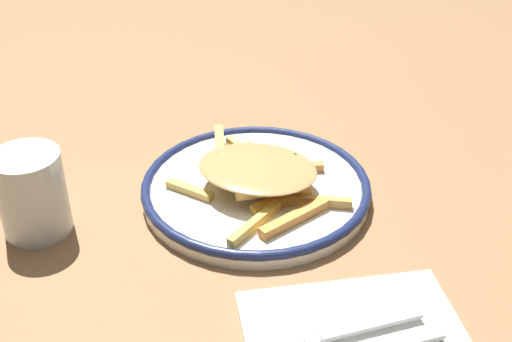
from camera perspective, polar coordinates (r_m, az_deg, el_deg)
The scene contains 6 objects.
ground_plane at distance 0.83m, azimuth 0.00°, elevation -2.16°, with size 2.60×2.60×0.00m, color olive.
plate at distance 0.82m, azimuth 0.00°, elevation -1.46°, with size 0.28×0.28×0.02m.
fries_heap at distance 0.80m, azimuth 0.14°, elevation -0.33°, with size 0.23×0.21×0.04m.
napkin at distance 0.65m, azimuth 8.49°, elevation -13.56°, with size 0.15×0.21×0.01m, color white.
spoon at distance 0.64m, azimuth 5.63°, elevation -13.79°, with size 0.03×0.15×0.01m.
water_glass at distance 0.79m, azimuth -18.54°, elevation -1.83°, with size 0.08×0.08×0.10m, color silver.
Camera 1 is at (-0.66, 0.15, 0.48)m, focal length 46.99 mm.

